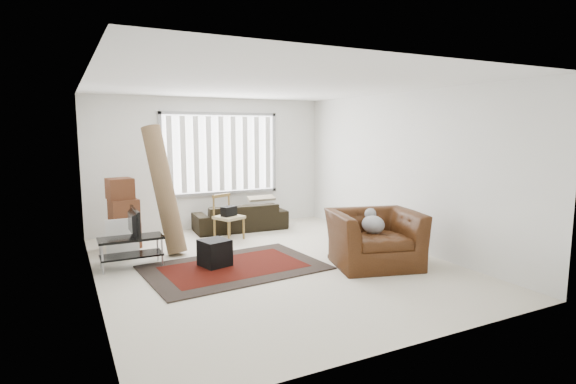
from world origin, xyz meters
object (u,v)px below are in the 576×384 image
object	(u,v)px
side_chair	(228,215)
armchair	(374,234)
sofa	(240,213)
tv_stand	(131,246)
moving_boxes	(123,216)

from	to	relation	value
side_chair	armchair	distance (m)	2.93
sofa	armchair	bearing A→B (deg)	109.46
tv_stand	side_chair	bearing A→B (deg)	27.96
tv_stand	armchair	bearing A→B (deg)	-25.16
side_chair	armchair	size ratio (longest dim) A/B	0.55
tv_stand	sofa	xyz separation A→B (m)	(2.37, 1.65, 0.03)
moving_boxes	side_chair	bearing A→B (deg)	-8.28
sofa	armchair	distance (m)	3.34
side_chair	armchair	world-z (taller)	armchair
armchair	sofa	bearing A→B (deg)	121.64
tv_stand	armchair	world-z (taller)	armchair
moving_boxes	sofa	distance (m)	2.36
sofa	side_chair	bearing A→B (deg)	55.96
sofa	armchair	world-z (taller)	armchair
tv_stand	sofa	distance (m)	2.89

